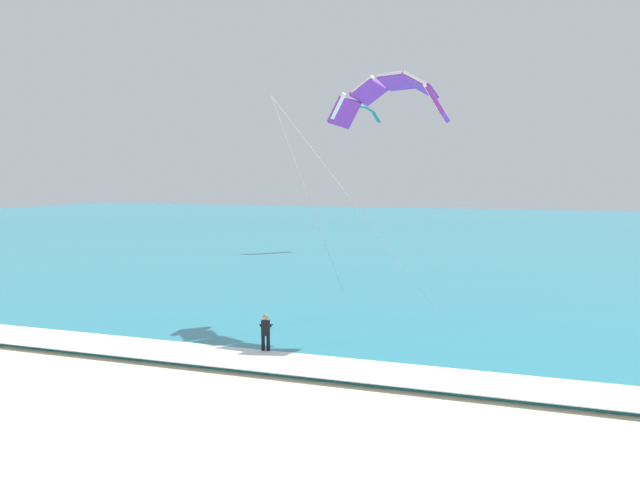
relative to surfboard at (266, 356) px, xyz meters
The scene contains 6 objects.
sea 57.72m from the surfboard, 89.88° to the left, with size 200.00×120.00×0.20m, color teal.
surf_foam 1.30m from the surfboard, 84.44° to the right, with size 200.00×2.67×0.04m, color white.
surfboard is the anchor object (origin of this frame).
kitesurfer 0.91m from the surfboard, 110.97° to the left, with size 0.64×0.64×1.69m.
kite_primary 13.31m from the surfboard, 66.63° to the left, with size 6.28×8.44×10.58m.
kite_distant 40.83m from the surfboard, 101.63° to the left, with size 3.91×3.60×1.67m.
Camera 1 is at (10.84, -7.92, 7.09)m, focal length 38.14 mm.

